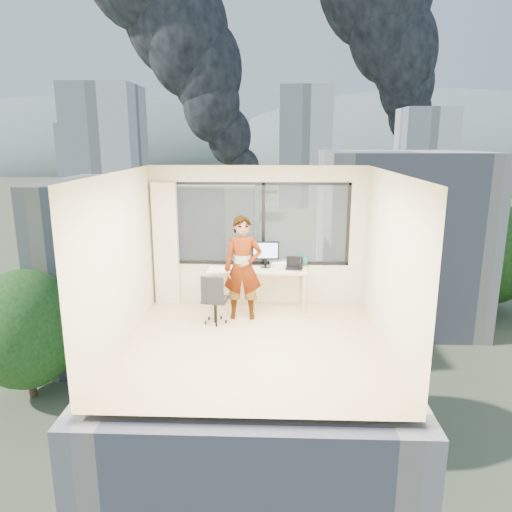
{
  "coord_description": "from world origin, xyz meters",
  "views": [
    {
      "loc": [
        0.29,
        -6.78,
        3.06
      ],
      "look_at": [
        0.0,
        1.0,
        1.15
      ],
      "focal_mm": 33.49,
      "sensor_mm": 36.0,
      "label": 1
    }
  ],
  "objects_px": {
    "desk": "(257,288)",
    "monitor": "(266,254)",
    "laptop": "(294,264)",
    "game_console": "(280,264)",
    "handbag": "(301,260)",
    "chair": "(215,298)",
    "person": "(243,268)"
  },
  "relations": [
    {
      "from": "game_console",
      "to": "handbag",
      "type": "distance_m",
      "value": 0.38
    },
    {
      "from": "handbag",
      "to": "desk",
      "type": "bearing_deg",
      "value": -173.52
    },
    {
      "from": "person",
      "to": "handbag",
      "type": "distance_m",
      "value": 1.27
    },
    {
      "from": "game_console",
      "to": "chair",
      "type": "bearing_deg",
      "value": -159.38
    },
    {
      "from": "monitor",
      "to": "handbag",
      "type": "bearing_deg",
      "value": 6.12
    },
    {
      "from": "desk",
      "to": "laptop",
      "type": "height_order",
      "value": "laptop"
    },
    {
      "from": "desk",
      "to": "handbag",
      "type": "height_order",
      "value": "handbag"
    },
    {
      "from": "desk",
      "to": "monitor",
      "type": "bearing_deg",
      "value": 38.77
    },
    {
      "from": "chair",
      "to": "laptop",
      "type": "relative_size",
      "value": 2.76
    },
    {
      "from": "chair",
      "to": "person",
      "type": "relative_size",
      "value": 0.49
    },
    {
      "from": "desk",
      "to": "monitor",
      "type": "height_order",
      "value": "monitor"
    },
    {
      "from": "laptop",
      "to": "handbag",
      "type": "xyz_separation_m",
      "value": [
        0.13,
        0.21,
        0.01
      ]
    },
    {
      "from": "handbag",
      "to": "monitor",
      "type": "bearing_deg",
      "value": 179.82
    },
    {
      "from": "person",
      "to": "monitor",
      "type": "distance_m",
      "value": 0.75
    },
    {
      "from": "desk",
      "to": "person",
      "type": "relative_size",
      "value": 1.0
    },
    {
      "from": "game_console",
      "to": "laptop",
      "type": "bearing_deg",
      "value": -63.71
    },
    {
      "from": "monitor",
      "to": "game_console",
      "type": "xyz_separation_m",
      "value": [
        0.28,
        0.1,
        -0.21
      ]
    },
    {
      "from": "desk",
      "to": "person",
      "type": "height_order",
      "value": "person"
    },
    {
      "from": "person",
      "to": "laptop",
      "type": "relative_size",
      "value": 5.61
    },
    {
      "from": "chair",
      "to": "handbag",
      "type": "relative_size",
      "value": 3.06
    },
    {
      "from": "monitor",
      "to": "handbag",
      "type": "height_order",
      "value": "monitor"
    },
    {
      "from": "desk",
      "to": "laptop",
      "type": "relative_size",
      "value": 5.6
    },
    {
      "from": "desk",
      "to": "laptop",
      "type": "xyz_separation_m",
      "value": [
        0.67,
        -0.0,
        0.47
      ]
    },
    {
      "from": "chair",
      "to": "game_console",
      "type": "height_order",
      "value": "chair"
    },
    {
      "from": "monitor",
      "to": "laptop",
      "type": "distance_m",
      "value": 0.56
    },
    {
      "from": "monitor",
      "to": "laptop",
      "type": "height_order",
      "value": "monitor"
    },
    {
      "from": "monitor",
      "to": "game_console",
      "type": "relative_size",
      "value": 1.49
    },
    {
      "from": "desk",
      "to": "chair",
      "type": "bearing_deg",
      "value": -130.93
    },
    {
      "from": "person",
      "to": "monitor",
      "type": "xyz_separation_m",
      "value": [
        0.38,
        0.64,
        0.1
      ]
    },
    {
      "from": "monitor",
      "to": "game_console",
      "type": "height_order",
      "value": "monitor"
    },
    {
      "from": "desk",
      "to": "chair",
      "type": "distance_m",
      "value": 1.05
    },
    {
      "from": "monitor",
      "to": "game_console",
      "type": "distance_m",
      "value": 0.36
    }
  ]
}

